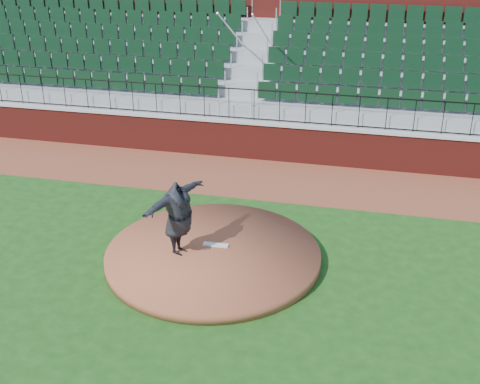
% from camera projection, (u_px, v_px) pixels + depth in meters
% --- Properties ---
extents(ground, '(90.00, 90.00, 0.00)m').
position_uv_depth(ground, '(225.00, 271.00, 13.88)').
color(ground, '#194614').
rests_on(ground, ground).
extents(warning_track, '(34.00, 3.20, 0.01)m').
position_uv_depth(warning_track, '(269.00, 178.00, 18.65)').
color(warning_track, brown).
rests_on(warning_track, ground).
extents(field_wall, '(34.00, 0.35, 1.20)m').
position_uv_depth(field_wall, '(279.00, 142.00, 19.82)').
color(field_wall, maroon).
rests_on(field_wall, ground).
extents(wall_cap, '(34.00, 0.45, 0.10)m').
position_uv_depth(wall_cap, '(279.00, 123.00, 19.54)').
color(wall_cap, '#B7B7B7').
rests_on(wall_cap, field_wall).
extents(wall_railing, '(34.00, 0.05, 1.00)m').
position_uv_depth(wall_railing, '(280.00, 107.00, 19.31)').
color(wall_railing, black).
rests_on(wall_railing, wall_cap).
extents(seating_stands, '(34.00, 5.10, 4.60)m').
position_uv_depth(seating_stands, '(293.00, 71.00, 21.51)').
color(seating_stands, gray).
rests_on(seating_stands, ground).
extents(concourse_wall, '(34.00, 0.50, 5.50)m').
position_uv_depth(concourse_wall, '(304.00, 43.00, 23.80)').
color(concourse_wall, maroon).
rests_on(concourse_wall, ground).
extents(pitchers_mound, '(5.01, 5.01, 0.25)m').
position_uv_depth(pitchers_mound, '(213.00, 255.00, 14.25)').
color(pitchers_mound, brown).
rests_on(pitchers_mound, ground).
extents(pitching_rubber, '(0.61, 0.17, 0.04)m').
position_uv_depth(pitching_rubber, '(216.00, 245.00, 14.41)').
color(pitching_rubber, silver).
rests_on(pitching_rubber, pitchers_mound).
extents(pitcher, '(1.22, 2.27, 1.78)m').
position_uv_depth(pitcher, '(178.00, 218.00, 13.76)').
color(pitcher, black).
rests_on(pitcher, pitchers_mound).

